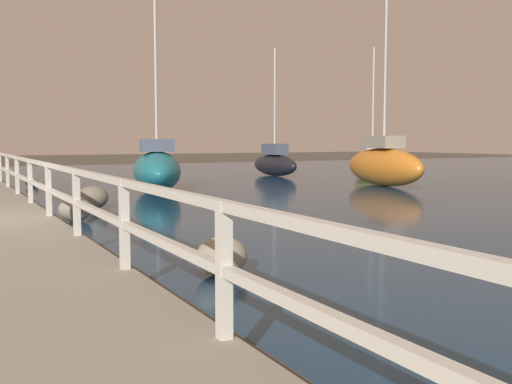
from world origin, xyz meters
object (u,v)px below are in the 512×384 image
Objects in this scene: sailboat_black at (275,163)px; sailboat_yellow at (372,161)px; sailboat_teal at (157,169)px; sailboat_orange at (384,165)px.

sailboat_black is 0.98× the size of sailboat_yellow.
sailboat_teal is (-7.77, -5.61, 0.12)m from sailboat_black.
sailboat_orange is (0.53, -7.43, 0.16)m from sailboat_black.
sailboat_black is 9.58m from sailboat_teal.
sailboat_yellow is 0.82× the size of sailboat_orange.
sailboat_orange is at bearing -104.01° from sailboat_yellow.
sailboat_black is 7.45m from sailboat_orange.
sailboat_yellow is at bearing 32.97° from sailboat_teal.
sailboat_orange reaches higher than sailboat_yellow.
sailboat_black is 0.75× the size of sailboat_teal.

